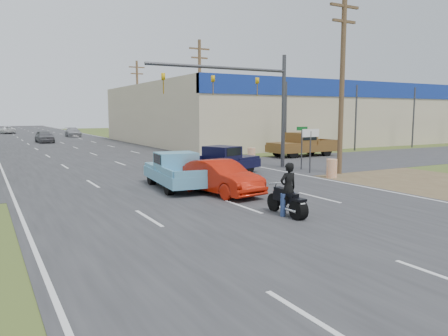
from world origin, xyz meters
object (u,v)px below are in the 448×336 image
red_convertible (220,178)px  blue_pickup (176,170)px  brown_pickup (301,144)px  distant_car_white (7,130)px  distant_car_grey (44,137)px  distant_car_silver (73,132)px  rider (288,191)px  navy_pickup (222,161)px  motorcycle (289,203)px

red_convertible → blue_pickup: size_ratio=0.85×
brown_pickup → blue_pickup: bearing=120.4°
red_convertible → distant_car_white: size_ratio=0.97×
blue_pickup → red_convertible: bearing=-61.4°
distant_car_grey → distant_car_silver: distant_car_grey is taller
rider → distant_car_grey: rider is taller
distant_car_silver → distant_car_grey: bearing=-112.7°
red_convertible → navy_pickup: bearing=50.9°
navy_pickup → distant_car_silver: navy_pickup is taller
red_convertible → distant_car_grey: (-2.19, 38.96, 0.02)m
navy_pickup → distant_car_silver: size_ratio=1.12×
blue_pickup → distant_car_grey: (-1.19, 36.59, -0.10)m
blue_pickup → navy_pickup: (3.90, 2.67, -0.02)m
navy_pickup → distant_car_silver: bearing=160.4°
red_convertible → navy_pickup: navy_pickup is taller
brown_pickup → distant_car_silver: (-10.27, 40.00, -0.29)m
distant_car_grey → distant_car_white: 27.96m
blue_pickup → distant_car_white: blue_pickup is taller
rider → distant_car_white: bearing=-84.8°
rider → brown_pickup: (13.46, 15.91, 0.11)m
blue_pickup → brown_pickup: 17.05m
red_convertible → brown_pickup: brown_pickup is taller
blue_pickup → distant_car_white: 64.54m
red_convertible → distant_car_grey: distant_car_grey is taller
motorcycle → rider: (0.00, 0.05, 0.39)m
distant_car_white → distant_car_grey: bearing=87.7°
red_convertible → blue_pickup: blue_pickup is taller
brown_pickup → distant_car_white: size_ratio=1.29×
rider → distant_car_white: 71.57m
brown_pickup → distant_car_white: brown_pickup is taller
blue_pickup → rider: bearing=-75.7°
blue_pickup → brown_pickup: (14.52, 8.94, 0.13)m
rider → red_convertible: bearing=-87.9°
rider → distant_car_grey: size_ratio=0.40×
blue_pickup → distant_car_silver: blue_pickup is taller
motorcycle → distant_car_grey: bearing=94.3°
motorcycle → distant_car_silver: distant_car_silver is taller
brown_pickup → distant_car_grey: brown_pickup is taller
brown_pickup → red_convertible: bearing=128.7°
blue_pickup → distant_car_white: bearing=99.1°
distant_car_silver → distant_car_white: distant_car_silver is taller
motorcycle → brown_pickup: 20.88m
brown_pickup → distant_car_grey: size_ratio=1.35×
motorcycle → distant_car_white: 71.61m
navy_pickup → brown_pickup: size_ratio=0.90×
distant_car_grey → brown_pickup: bearing=-63.9°
motorcycle → distant_car_grey: (-2.25, 43.60, 0.27)m
rider → blue_pickup: (-1.05, 6.97, -0.02)m
distant_car_grey → distant_car_white: size_ratio=0.96×
motorcycle → navy_pickup: navy_pickup is taller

